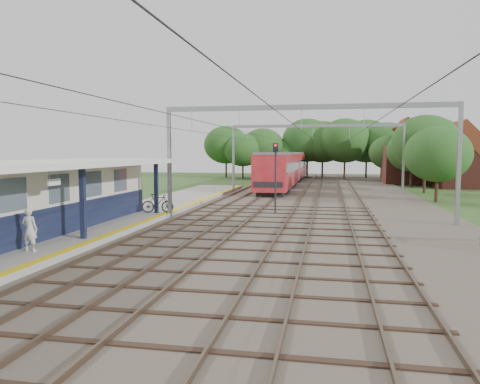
# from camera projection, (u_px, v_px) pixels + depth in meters

# --- Properties ---
(ground) EXTENTS (160.00, 160.00, 0.00)m
(ground) POSITION_uv_depth(u_px,v_px,m) (162.00, 293.00, 14.00)
(ground) COLOR #2D4C1E
(ground) RESTS_ON ground
(ballast_bed) EXTENTS (18.00, 90.00, 0.10)m
(ballast_bed) POSITION_uv_depth(u_px,v_px,m) (319.00, 198.00, 42.61)
(ballast_bed) COLOR #473D33
(ballast_bed) RESTS_ON ground
(platform) EXTENTS (5.00, 52.00, 0.35)m
(platform) POSITION_uv_depth(u_px,v_px,m) (126.00, 217.00, 29.09)
(platform) COLOR gray
(platform) RESTS_ON ground
(yellow_stripe) EXTENTS (0.45, 52.00, 0.01)m
(yellow_stripe) POSITION_uv_depth(u_px,v_px,m) (161.00, 215.00, 28.66)
(yellow_stripe) COLOR yellow
(yellow_stripe) RESTS_ON platform
(station_building) EXTENTS (3.41, 18.00, 3.40)m
(station_building) POSITION_uv_depth(u_px,v_px,m) (36.00, 197.00, 22.34)
(station_building) COLOR beige
(station_building) RESTS_ON platform
(canopy) EXTENTS (6.40, 20.00, 3.44)m
(canopy) POSITION_uv_depth(u_px,v_px,m) (44.00, 165.00, 21.02)
(canopy) COLOR black
(canopy) RESTS_ON platform
(rail_tracks) EXTENTS (11.80, 88.00, 0.15)m
(rail_tracks) POSITION_uv_depth(u_px,v_px,m) (292.00, 196.00, 43.07)
(rail_tracks) COLOR brown
(rail_tracks) RESTS_ON ballast_bed
(catenary_system) EXTENTS (17.22, 88.00, 7.00)m
(catenary_system) POSITION_uv_depth(u_px,v_px,m) (311.00, 136.00, 37.64)
(catenary_system) COLOR gray
(catenary_system) RESTS_ON ground
(tree_band) EXTENTS (31.72, 30.88, 8.82)m
(tree_band) POSITION_uv_depth(u_px,v_px,m) (322.00, 147.00, 68.77)
(tree_band) COLOR #382619
(tree_band) RESTS_ON ground
(house_near) EXTENTS (7.00, 6.12, 7.89)m
(house_near) POSITION_uv_depth(u_px,v_px,m) (469.00, 162.00, 54.84)
(house_near) COLOR brown
(house_near) RESTS_ON ground
(house_far) EXTENTS (8.00, 6.12, 8.66)m
(house_far) POSITION_uv_depth(u_px,v_px,m) (415.00, 159.00, 61.62)
(house_far) COLOR brown
(house_far) RESTS_ON ground
(person) EXTENTS (0.63, 0.42, 1.72)m
(person) POSITION_uv_depth(u_px,v_px,m) (30.00, 229.00, 18.16)
(person) COLOR beige
(person) RESTS_ON platform
(bicycle) EXTENTS (2.09, 1.07, 1.21)m
(bicycle) POSITION_uv_depth(u_px,v_px,m) (158.00, 203.00, 29.69)
(bicycle) COLOR black
(bicycle) RESTS_ON platform
(train) EXTENTS (3.15, 39.15, 4.12)m
(train) POSITION_uv_depth(u_px,v_px,m) (287.00, 167.00, 61.00)
(train) COLOR black
(train) RESTS_ON ballast_bed
(signal_post) EXTENTS (0.36, 0.30, 4.80)m
(signal_post) POSITION_uv_depth(u_px,v_px,m) (276.00, 168.00, 31.16)
(signal_post) COLOR black
(signal_post) RESTS_ON ground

